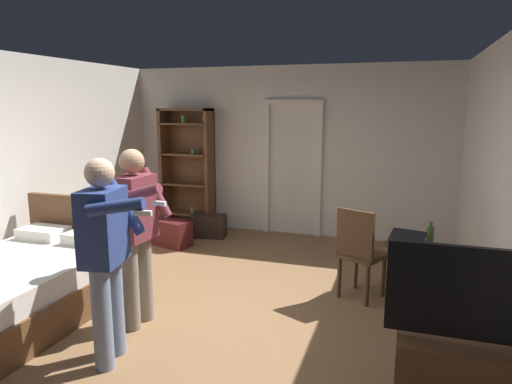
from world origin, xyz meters
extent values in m
plane|color=olive|center=(0.00, 0.00, 0.00)|extent=(7.29, 7.29, 0.00)
cube|color=silver|center=(0.00, 3.37, 1.32)|extent=(5.38, 0.12, 2.65)
cube|color=white|center=(-0.30, 3.29, 1.02)|extent=(0.08, 0.08, 2.05)
cube|color=white|center=(0.55, 3.29, 1.02)|extent=(0.08, 0.08, 2.05)
cube|color=white|center=(0.12, 3.29, 2.09)|extent=(0.93, 0.08, 0.08)
cube|color=brown|center=(-1.71, -0.43, 0.17)|extent=(1.42, 2.08, 0.35)
cube|color=silver|center=(-1.71, -0.43, 0.46)|extent=(1.36, 2.02, 0.22)
cube|color=brown|center=(-1.71, 0.56, 0.51)|extent=(1.42, 0.08, 1.02)
cube|color=white|center=(-2.03, 0.30, 0.63)|extent=(0.50, 0.34, 0.12)
cube|color=white|center=(-1.40, 0.30, 0.63)|extent=(0.50, 0.34, 0.12)
cube|color=brown|center=(-2.05, 3.11, 1.00)|extent=(0.06, 0.32, 1.99)
cube|color=brown|center=(-1.22, 3.11, 1.00)|extent=(0.06, 0.32, 1.99)
cube|color=brown|center=(-1.63, 3.11, 1.97)|extent=(0.89, 0.32, 0.04)
cube|color=brown|center=(-1.63, 3.26, 1.00)|extent=(0.89, 0.02, 1.99)
cube|color=brown|center=(-1.63, 3.11, 0.25)|extent=(0.83, 0.32, 0.03)
cylinder|color=#85A06E|center=(-1.56, 3.11, 0.31)|extent=(0.05, 0.05, 0.09)
cube|color=brown|center=(-1.63, 3.11, 0.75)|extent=(0.83, 0.32, 0.03)
cube|color=brown|center=(-1.63, 3.11, 1.25)|extent=(0.83, 0.32, 0.03)
cylinder|color=#40B18F|center=(-1.51, 3.11, 1.30)|extent=(0.05, 0.05, 0.08)
cube|color=brown|center=(-1.63, 3.11, 1.74)|extent=(0.83, 0.32, 0.03)
cylinder|color=#6AC348|center=(-1.67, 3.11, 1.82)|extent=(0.07, 0.07, 0.11)
cube|color=brown|center=(2.27, -0.55, 0.23)|extent=(0.91, 0.40, 0.47)
cube|color=black|center=(2.27, -0.57, 0.83)|extent=(1.09, 0.05, 0.63)
cube|color=#235A8C|center=(2.27, -0.54, 0.83)|extent=(1.03, 0.01, 0.57)
cylinder|color=#4C331E|center=(1.93, 0.85, 0.33)|extent=(0.08, 0.08, 0.67)
cylinder|color=#4C331E|center=(1.93, 0.85, 0.01)|extent=(0.34, 0.34, 0.03)
cylinder|color=#4C331E|center=(1.93, 0.85, 0.68)|extent=(0.56, 0.56, 0.03)
cube|color=black|center=(1.90, 0.85, 0.71)|extent=(0.37, 0.29, 0.02)
cube|color=black|center=(1.87, 0.74, 0.82)|extent=(0.36, 0.26, 0.09)
cube|color=navy|center=(1.87, 0.74, 0.82)|extent=(0.32, 0.23, 0.07)
cylinder|color=#325521|center=(2.07, 0.77, 0.81)|extent=(0.06, 0.06, 0.22)
cylinder|color=#325521|center=(2.07, 0.77, 0.94)|extent=(0.03, 0.03, 0.05)
cylinder|color=#4C331E|center=(1.65, 1.19, 0.23)|extent=(0.04, 0.04, 0.45)
cylinder|color=#4C331E|center=(1.35, 1.33, 0.23)|extent=(0.04, 0.04, 0.45)
cylinder|color=#4C331E|center=(1.51, 0.88, 0.23)|extent=(0.04, 0.04, 0.45)
cylinder|color=#4C331E|center=(1.20, 1.03, 0.23)|extent=(0.04, 0.04, 0.45)
cube|color=#4C331E|center=(1.43, 1.11, 0.47)|extent=(0.56, 0.56, 0.04)
cube|color=#4C331E|center=(1.36, 0.95, 0.74)|extent=(0.40, 0.21, 0.50)
cylinder|color=slate|center=(-0.40, -0.69, 0.42)|extent=(0.15, 0.15, 0.83)
cylinder|color=slate|center=(-0.36, -0.91, 0.42)|extent=(0.15, 0.15, 0.83)
cube|color=navy|center=(-0.38, -0.80, 1.12)|extent=(0.33, 0.45, 0.59)
sphere|color=#D8AD8C|center=(-0.38, -0.80, 1.54)|extent=(0.22, 0.22, 0.22)
cylinder|color=navy|center=(-0.34, -0.56, 1.23)|extent=(0.34, 0.15, 0.48)
cylinder|color=navy|center=(-0.13, -0.98, 1.34)|extent=(0.44, 0.17, 0.15)
cube|color=white|center=(0.09, -0.96, 1.30)|extent=(0.12, 0.06, 0.04)
cylinder|color=gray|center=(-0.50, -0.07, 0.42)|extent=(0.15, 0.15, 0.83)
cylinder|color=gray|center=(-0.52, -0.28, 0.42)|extent=(0.15, 0.15, 0.83)
cube|color=brown|center=(-0.51, -0.18, 1.13)|extent=(0.28, 0.40, 0.59)
sphere|color=tan|center=(-0.51, -0.18, 1.55)|extent=(0.23, 0.23, 0.23)
cylinder|color=brown|center=(-0.41, 0.03, 1.24)|extent=(0.33, 0.11, 0.48)
cylinder|color=brown|center=(-0.31, -0.40, 1.31)|extent=(0.45, 0.12, 0.20)
cube|color=white|center=(-0.09, -0.44, 1.25)|extent=(0.12, 0.04, 0.04)
cube|color=black|center=(-1.07, 2.70, 0.18)|extent=(0.57, 0.38, 0.35)
cube|color=#4C1919|center=(-1.41, 2.11, 0.19)|extent=(0.65, 0.46, 0.38)
camera|label=1|loc=(1.79, -3.65, 2.04)|focal=31.96mm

